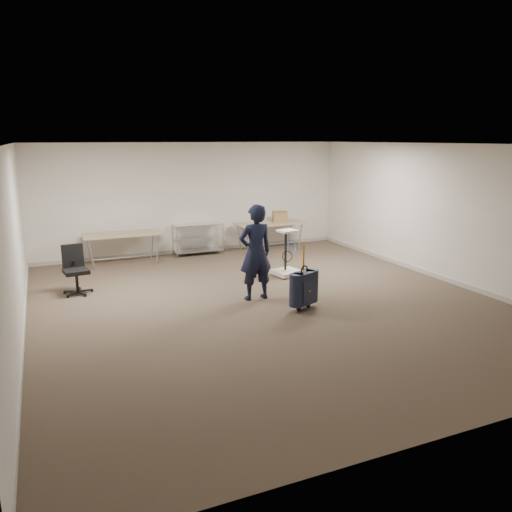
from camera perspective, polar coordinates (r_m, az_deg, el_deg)
name	(u,v)px	position (r m, az deg, el deg)	size (l,w,h in m)	color
ground	(266,303)	(9.05, 1.17, -5.35)	(9.00, 9.00, 0.00)	#4F3D30
room_shell	(238,280)	(10.25, -2.03, -2.81)	(8.00, 9.00, 9.00)	white
folding_table_left	(123,236)	(12.07, -15.01, 2.27)	(1.80, 0.75, 0.73)	tan
folding_table_right	(270,225)	(13.15, 1.59, 3.60)	(1.80, 0.75, 0.73)	tan
wire_shelf	(198,237)	(12.76, -6.66, 2.13)	(1.22, 0.47, 0.80)	silver
person	(256,253)	(9.03, -0.06, 0.40)	(0.64, 0.42, 1.76)	black
suitcase	(304,288)	(8.63, 5.49, -3.68)	(0.47, 0.37, 1.13)	black
office_chair	(76,279)	(10.10, -19.84, -2.49)	(0.57, 0.57, 0.94)	black
equipment_cart	(287,264)	(10.77, 3.56, -0.86)	(0.62, 0.62, 1.00)	beige
cardboard_box	(280,216)	(13.30, 2.74, 4.54)	(0.37, 0.28, 0.28)	#9D6B49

